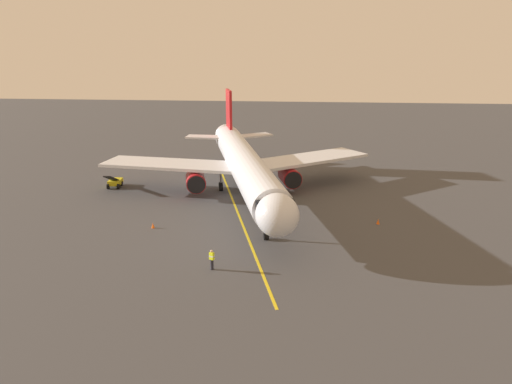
{
  "coord_description": "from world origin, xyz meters",
  "views": [
    {
      "loc": [
        -8.5,
        52.99,
        16.98
      ],
      "look_at": [
        -3.9,
        7.37,
        3.0
      ],
      "focal_mm": 32.69,
      "sensor_mm": 36.0,
      "label": 1
    }
  ],
  "objects_px": {
    "safety_cone_nose_right": "(378,221)",
    "safety_cone_nose_left": "(153,225)",
    "ground_crew_wing_walker": "(271,174)",
    "belt_loader_near_nose": "(115,182)",
    "airplane": "(244,164)",
    "ground_crew_marshaller": "(212,259)"
  },
  "relations": [
    {
      "from": "ground_crew_wing_walker",
      "to": "airplane",
      "type": "bearing_deg",
      "value": 70.05
    },
    {
      "from": "airplane",
      "to": "ground_crew_wing_walker",
      "type": "height_order",
      "value": "airplane"
    },
    {
      "from": "ground_crew_marshaller",
      "to": "safety_cone_nose_left",
      "type": "relative_size",
      "value": 3.11
    },
    {
      "from": "airplane",
      "to": "ground_crew_wing_walker",
      "type": "xyz_separation_m",
      "value": [
        -2.69,
        -7.42,
        -3.12
      ]
    },
    {
      "from": "airplane",
      "to": "safety_cone_nose_right",
      "type": "distance_m",
      "value": 17.23
    },
    {
      "from": "ground_crew_wing_walker",
      "to": "safety_cone_nose_right",
      "type": "relative_size",
      "value": 3.11
    },
    {
      "from": "safety_cone_nose_left",
      "to": "ground_crew_marshaller",
      "type": "bearing_deg",
      "value": 131.96
    },
    {
      "from": "airplane",
      "to": "safety_cone_nose_left",
      "type": "bearing_deg",
      "value": 55.89
    },
    {
      "from": "safety_cone_nose_left",
      "to": "ground_crew_wing_walker",
      "type": "bearing_deg",
      "value": -118.98
    },
    {
      "from": "ground_crew_wing_walker",
      "to": "safety_cone_nose_left",
      "type": "height_order",
      "value": "ground_crew_wing_walker"
    },
    {
      "from": "airplane",
      "to": "ground_crew_marshaller",
      "type": "distance_m",
      "value": 20.18
    },
    {
      "from": "safety_cone_nose_right",
      "to": "safety_cone_nose_left",
      "type": "bearing_deg",
      "value": 8.51
    },
    {
      "from": "airplane",
      "to": "ground_crew_wing_walker",
      "type": "bearing_deg",
      "value": -109.95
    },
    {
      "from": "ground_crew_marshaller",
      "to": "ground_crew_wing_walker",
      "type": "xyz_separation_m",
      "value": [
        -2.85,
        -27.35,
        0.0
      ]
    },
    {
      "from": "airplane",
      "to": "safety_cone_nose_right",
      "type": "bearing_deg",
      "value": 151.22
    },
    {
      "from": "ground_crew_marshaller",
      "to": "safety_cone_nose_right",
      "type": "xyz_separation_m",
      "value": [
        -14.9,
        -11.83,
        -0.61
      ]
    },
    {
      "from": "ground_crew_wing_walker",
      "to": "ground_crew_marshaller",
      "type": "bearing_deg",
      "value": 84.06
    },
    {
      "from": "airplane",
      "to": "belt_loader_near_nose",
      "type": "distance_m",
      "value": 17.63
    },
    {
      "from": "airplane",
      "to": "safety_cone_nose_left",
      "type": "relative_size",
      "value": 72.14
    },
    {
      "from": "airplane",
      "to": "ground_crew_marshaller",
      "type": "xyz_separation_m",
      "value": [
        0.15,
        19.93,
        -3.12
      ]
    },
    {
      "from": "airplane",
      "to": "belt_loader_near_nose",
      "type": "bearing_deg",
      "value": -7.28
    },
    {
      "from": "ground_crew_wing_walker",
      "to": "belt_loader_near_nose",
      "type": "height_order",
      "value": "belt_loader_near_nose"
    }
  ]
}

